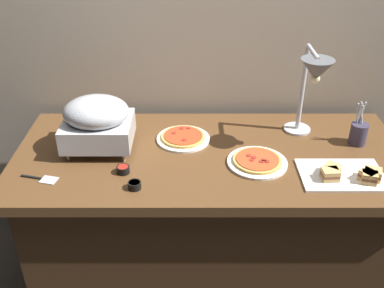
# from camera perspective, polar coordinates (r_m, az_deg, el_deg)

# --- Properties ---
(ground_plane) EXTENTS (8.00, 8.00, 0.00)m
(ground_plane) POSITION_cam_1_polar(r_m,az_deg,el_deg) (2.64, 1.85, -15.25)
(ground_plane) COLOR #38332D
(back_wall) EXTENTS (4.40, 0.04, 2.40)m
(back_wall) POSITION_cam_1_polar(r_m,az_deg,el_deg) (2.44, 1.95, 14.02)
(back_wall) COLOR tan
(back_wall) RESTS_ON ground_plane
(buffet_table) EXTENTS (1.90, 0.84, 0.76)m
(buffet_table) POSITION_cam_1_polar(r_m,az_deg,el_deg) (2.38, 2.00, -8.80)
(buffet_table) COLOR brown
(buffet_table) RESTS_ON ground_plane
(chafing_dish) EXTENTS (0.33, 0.28, 0.27)m
(chafing_dish) POSITION_cam_1_polar(r_m,az_deg,el_deg) (2.17, -12.23, 2.88)
(chafing_dish) COLOR #B7BABF
(chafing_dish) RESTS_ON buffet_table
(heat_lamp) EXTENTS (0.15, 0.34, 0.47)m
(heat_lamp) POSITION_cam_1_polar(r_m,az_deg,el_deg) (2.13, 15.02, 8.27)
(heat_lamp) COLOR #B7BABF
(heat_lamp) RESTS_ON buffet_table
(pizza_plate_front) EXTENTS (0.28, 0.28, 0.03)m
(pizza_plate_front) POSITION_cam_1_polar(r_m,az_deg,el_deg) (2.10, 8.16, -2.20)
(pizza_plate_front) COLOR white
(pizza_plate_front) RESTS_ON buffet_table
(pizza_plate_center) EXTENTS (0.27, 0.27, 0.03)m
(pizza_plate_center) POSITION_cam_1_polar(r_m,az_deg,el_deg) (2.26, -1.32, 0.80)
(pizza_plate_center) COLOR white
(pizza_plate_center) RESTS_ON buffet_table
(sandwich_platter) EXTENTS (0.37, 0.25, 0.06)m
(sandwich_platter) POSITION_cam_1_polar(r_m,az_deg,el_deg) (2.09, 19.11, -3.67)
(sandwich_platter) COLOR white
(sandwich_platter) RESTS_ON buffet_table
(sauce_cup_near) EXTENTS (0.06, 0.06, 0.03)m
(sauce_cup_near) POSITION_cam_1_polar(r_m,az_deg,el_deg) (2.03, -8.98, -3.24)
(sauce_cup_near) COLOR black
(sauce_cup_near) RESTS_ON buffet_table
(sauce_cup_far) EXTENTS (0.06, 0.06, 0.03)m
(sauce_cup_far) POSITION_cam_1_polar(r_m,az_deg,el_deg) (1.93, -7.54, -5.23)
(sauce_cup_far) COLOR black
(sauce_cup_far) RESTS_ON buffet_table
(utensil_holder) EXTENTS (0.08, 0.08, 0.22)m
(utensil_holder) POSITION_cam_1_polar(r_m,az_deg,el_deg) (2.36, 20.30, 1.37)
(utensil_holder) COLOR #383347
(utensil_holder) RESTS_ON buffet_table
(serving_spatula) EXTENTS (0.17, 0.07, 0.01)m
(serving_spatula) POSITION_cam_1_polar(r_m,az_deg,el_deg) (2.09, -18.97, -4.25)
(serving_spatula) COLOR #B7BABF
(serving_spatula) RESTS_ON buffet_table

